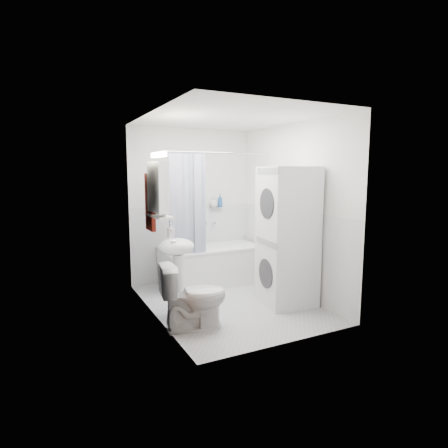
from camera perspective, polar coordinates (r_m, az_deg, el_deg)
name	(u,v)px	position (r m, az deg, el deg)	size (l,w,h in m)	color
floor	(229,303)	(5.08, 0.82, -11.96)	(2.60, 2.60, 0.00)	#B8B7BC
room_walls	(230,191)	(4.78, 0.86, 5.04)	(2.60, 2.60, 2.60)	white
wainscot	(220,255)	(5.16, -0.67, -4.69)	(1.98, 2.58, 2.58)	white
door	(173,242)	(3.96, -7.73, -2.73)	(0.05, 2.00, 2.00)	brown
bathtub	(211,263)	(5.84, -2.03, -6.01)	(1.53, 0.72, 0.58)	white
tub_spout	(213,223)	(6.11, -1.64, 0.17)	(0.04, 0.04, 0.12)	silver
curtain_rod	(219,153)	(5.40, -0.76, 10.81)	(0.02, 0.02, 1.71)	silver
shower_curtain	(188,207)	(5.23, -5.49, 2.64)	(0.55, 0.02, 1.45)	#16204D
sink	(177,259)	(4.52, -7.22, -5.24)	(0.44, 0.37, 1.04)	white
medicine_cabinet	(158,186)	(4.53, -10.00, 5.75)	(0.13, 0.50, 0.71)	white
shelf	(160,216)	(4.56, -9.71, 1.17)	(0.18, 0.54, 0.03)	silver
shower_caddy	(216,208)	(6.09, -1.18, 2.48)	(0.22, 0.06, 0.02)	silver
towel	(150,201)	(4.77, -11.19, 3.52)	(0.07, 0.30, 0.74)	maroon
washer_dryer	(287,236)	(4.93, 9.59, -1.87)	(0.71, 0.71, 1.80)	white
toilet	(194,297)	(4.22, -4.65, -10.97)	(0.41, 0.74, 0.73)	white
soap_pump	(171,234)	(4.79, -8.11, -1.50)	(0.08, 0.17, 0.08)	gray
shelf_bottle	(164,214)	(4.42, -9.16, 1.58)	(0.07, 0.18, 0.07)	gray
shelf_cup	(157,210)	(4.67, -10.16, 2.09)	(0.10, 0.09, 0.10)	gray
shampoo_a	(213,203)	(6.06, -1.62, 3.17)	(0.13, 0.17, 0.13)	gray
shampoo_b	(220,205)	(6.12, -0.60, 2.98)	(0.08, 0.21, 0.08)	#245492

